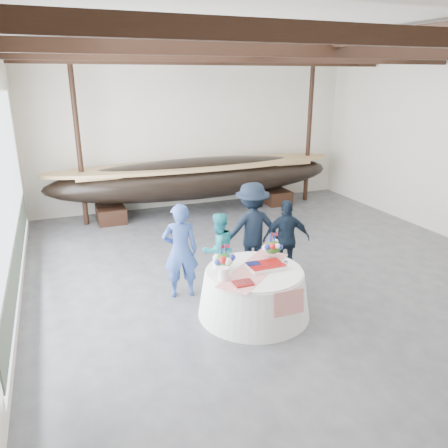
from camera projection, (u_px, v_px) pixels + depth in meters
name	position (u px, v px, depth m)	size (l,w,h in m)	color
floor	(288.00, 279.00, 8.84)	(10.00, 12.00, 0.01)	#3D3D42
wall_back	(195.00, 133.00, 13.41)	(10.00, 0.02, 4.50)	silver
ceiling	(301.00, 39.00, 7.40)	(10.00, 12.00, 0.01)	white
pavilion_structure	(276.00, 70.00, 8.32)	(9.80, 11.76, 4.50)	black
open_bay	(9.00, 204.00, 7.43)	(0.03, 7.00, 3.20)	silver
longboat_display	(198.00, 178.00, 12.93)	(8.69, 1.74, 1.63)	black
banquet_table	(254.00, 292.00, 7.44)	(1.91, 1.91, 0.82)	white
tabletop_items	(249.00, 259.00, 7.39)	(1.70, 1.57, 0.40)	red
guest_woman_blue	(180.00, 251.00, 7.92)	(0.65, 0.43, 1.78)	#2A4588
guest_woman_teal	(218.00, 249.00, 8.43)	(0.71, 0.55, 1.45)	teal
guest_man_left	(252.00, 229.00, 8.81)	(1.25, 0.72, 1.93)	black
guest_man_right	(286.00, 239.00, 8.73)	(0.95, 0.39, 1.61)	black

